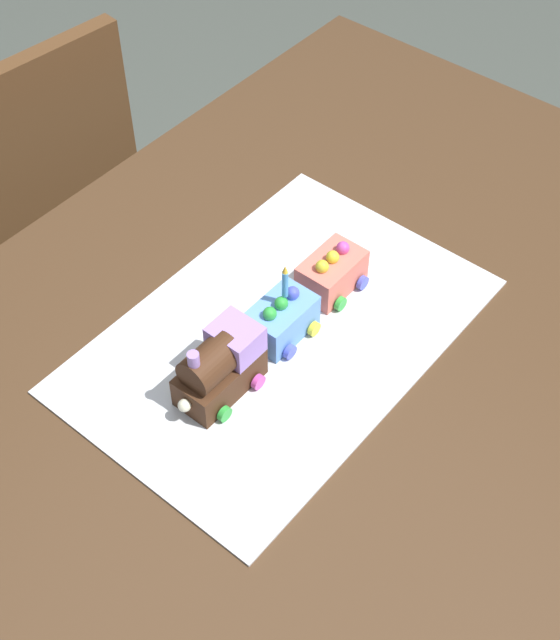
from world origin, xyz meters
The scene contains 8 objects.
ground_plane centered at (0.00, 0.00, 0.00)m, with size 8.00×8.00×0.00m, color #474C44.
dining_table centered at (0.00, 0.00, 0.63)m, with size 1.40×1.00×0.74m.
chair centered at (0.07, 0.83, 0.47)m, with size 0.44×0.44×0.86m.
cake_board centered at (-0.05, 0.04, 0.74)m, with size 0.60×0.40×0.00m, color silver.
cake_locomotive centered at (-0.18, 0.04, 0.79)m, with size 0.14×0.08×0.12m.
cake_car_flatbed_sky_blue centered at (-0.05, 0.04, 0.77)m, with size 0.10×0.08×0.07m.
cake_car_tanker_coral centered at (0.07, 0.04, 0.77)m, with size 0.10×0.08×0.07m.
birthday_candle centered at (-0.04, 0.04, 0.84)m, with size 0.01×0.01×0.06m.
Camera 1 is at (-0.70, -0.49, 1.73)m, focal length 50.11 mm.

